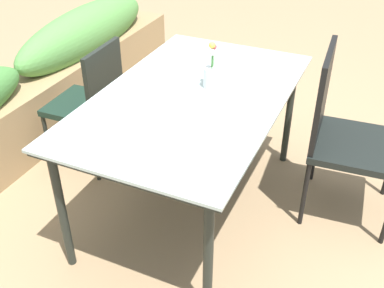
{
  "coord_description": "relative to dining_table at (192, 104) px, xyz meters",
  "views": [
    {
      "loc": [
        -2.04,
        -0.83,
        1.94
      ],
      "look_at": [
        -0.02,
        0.09,
        0.45
      ],
      "focal_mm": 43.5,
      "sensor_mm": 36.0,
      "label": 1
    }
  ],
  "objects": [
    {
      "name": "chair_far_side",
      "position": [
        0.16,
        0.8,
        -0.22
      ],
      "size": [
        0.43,
        0.43,
        0.87
      ],
      "rotation": [
        0.0,
        0.0,
        0.03
      ],
      "color": "#192D23",
      "rests_on": "ground"
    },
    {
      "name": "ground_plane",
      "position": [
        0.02,
        -0.09,
        -0.71
      ],
      "size": [
        12.0,
        12.0,
        0.0
      ],
      "primitive_type": "plane",
      "color": "#9E7F5B"
    },
    {
      "name": "flower_vase",
      "position": [
        0.13,
        -0.05,
        0.14
      ],
      "size": [
        0.08,
        0.08,
        0.26
      ],
      "color": "silver",
      "rests_on": "dining_table"
    },
    {
      "name": "chair_near_right",
      "position": [
        0.35,
        -0.78,
        -0.16
      ],
      "size": [
        0.53,
        0.53,
        1.01
      ],
      "rotation": [
        0.0,
        0.0,
        3.21
      ],
      "color": "black",
      "rests_on": "ground"
    },
    {
      "name": "planter_box",
      "position": [
        0.15,
        1.38,
        -0.34
      ],
      "size": [
        3.59,
        0.41,
        0.8
      ],
      "color": "#9E7F56",
      "rests_on": "ground"
    },
    {
      "name": "dining_table",
      "position": [
        0.0,
        0.0,
        0.0
      ],
      "size": [
        1.57,
        0.96,
        0.77
      ],
      "color": "#B2C6C1",
      "rests_on": "ground"
    }
  ]
}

